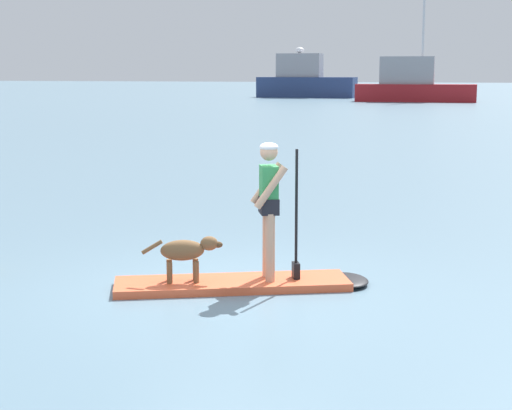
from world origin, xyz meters
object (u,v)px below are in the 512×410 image
Objects in this scene: dog at (186,252)px; moored_boat_center at (413,85)px; person_paddler at (270,201)px; moored_boat_far_port at (305,81)px; paddleboard at (250,283)px.

dog is 0.08× the size of moored_boat_center.
moored_boat_center reaches higher than person_paddler.
moored_boat_center is (12.29, -9.19, -0.20)m from moored_boat_far_port.
paddleboard is 1.08m from person_paddler.
person_paddler is 1.22m from dog.
paddleboard is 3.43× the size of dog.
paddleboard is 65.47m from moored_boat_center.
dog is 76.71m from moored_boat_far_port.
person_paddler is 1.83× the size of dog.
paddleboard is at bearing -84.97° from moored_boat_center.
paddleboard is 1.88× the size of person_paddler.
paddleboard is at bearing -76.38° from moored_boat_far_port.
dog is 0.09× the size of moored_boat_far_port.
person_paddler is 0.15× the size of moored_boat_center.
dog is 65.74m from moored_boat_center.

